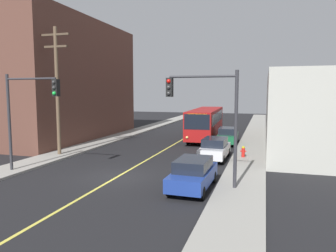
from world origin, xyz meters
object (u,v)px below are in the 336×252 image
object	(u,v)px
parked_car_green	(228,136)
fire_hydrant	(243,151)
parked_car_white	(215,148)
utility_pole_near	(57,85)
city_bus	(206,122)
traffic_signal_left_corner	(29,104)
traffic_signal_right_corner	(206,107)
parked_car_blue	(193,173)

from	to	relation	value
parked_car_green	fire_hydrant	distance (m)	6.84
parked_car_white	parked_car_green	distance (m)	7.34
parked_car_green	utility_pole_near	xyz separation A→B (m)	(-12.16, -9.57, 4.74)
city_bus	parked_car_green	size ratio (longest dim) A/B	2.75
utility_pole_near	fire_hydrant	size ratio (longest dim) A/B	11.75
parked_car_white	traffic_signal_left_corner	xyz separation A→B (m)	(-10.22, -7.57, 3.46)
city_bus	fire_hydrant	distance (m)	10.99
parked_car_green	traffic_signal_right_corner	xyz separation A→B (m)	(0.46, -14.70, 3.46)
fire_hydrant	parked_car_blue	bearing A→B (deg)	-103.16
traffic_signal_left_corner	traffic_signal_right_corner	xyz separation A→B (m)	(10.82, 0.20, 0.00)
utility_pole_near	traffic_signal_left_corner	xyz separation A→B (m)	(1.79, -5.33, -1.28)
parked_car_green	fire_hydrant	world-z (taller)	parked_car_green
fire_hydrant	parked_car_green	bearing A→B (deg)	106.11
parked_car_white	traffic_signal_right_corner	size ratio (longest dim) A/B	0.74
parked_car_blue	traffic_signal_right_corner	bearing A→B (deg)	35.99
parked_car_blue	parked_car_white	xyz separation A→B (m)	(-0.05, 7.77, 0.00)
parked_car_green	fire_hydrant	bearing A→B (deg)	-73.89
utility_pole_near	traffic_signal_left_corner	bearing A→B (deg)	-71.43
traffic_signal_right_corner	parked_car_blue	bearing A→B (deg)	-144.01
utility_pole_near	parked_car_green	bearing A→B (deg)	38.21
parked_car_white	parked_car_blue	bearing A→B (deg)	-89.66
traffic_signal_left_corner	parked_car_green	bearing A→B (deg)	55.19
parked_car_white	parked_car_green	size ratio (longest dim) A/B	0.99
parked_car_white	traffic_signal_right_corner	distance (m)	8.16
parked_car_green	city_bus	bearing A→B (deg)	129.69
parked_car_white	traffic_signal_left_corner	world-z (taller)	traffic_signal_left_corner
parked_car_green	traffic_signal_left_corner	world-z (taller)	traffic_signal_left_corner
city_bus	traffic_signal_right_corner	xyz separation A→B (m)	(3.21, -18.02, 2.49)
fire_hydrant	city_bus	bearing A→B (deg)	115.19
city_bus	parked_car_blue	world-z (taller)	city_bus
utility_pole_near	traffic_signal_left_corner	size ratio (longest dim) A/B	1.65
utility_pole_near	parked_car_white	bearing A→B (deg)	10.54
city_bus	parked_car_blue	size ratio (longest dim) A/B	2.75
parked_car_green	fire_hydrant	size ratio (longest dim) A/B	5.30
fire_hydrant	traffic_signal_right_corner	bearing A→B (deg)	-100.04
city_bus	traffic_signal_right_corner	size ratio (longest dim) A/B	2.04
traffic_signal_right_corner	fire_hydrant	xyz separation A→B (m)	(1.44, 8.13, -3.72)
parked_car_green	utility_pole_near	bearing A→B (deg)	-141.79
utility_pole_near	traffic_signal_right_corner	size ratio (longest dim) A/B	1.65
city_bus	traffic_signal_left_corner	distance (m)	19.90
parked_car_blue	utility_pole_near	distance (m)	14.09
city_bus	utility_pole_near	world-z (taller)	utility_pole_near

